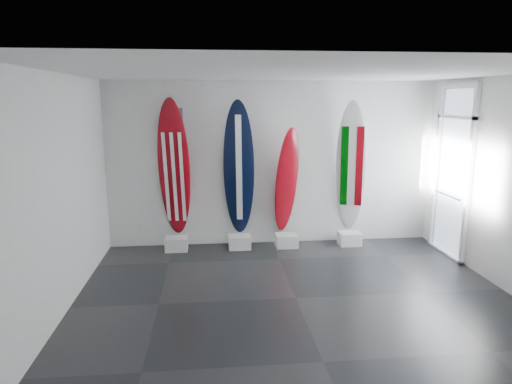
{
  "coord_description": "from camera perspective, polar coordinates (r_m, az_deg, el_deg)",
  "views": [
    {
      "loc": [
        -1.12,
        -5.69,
        2.68
      ],
      "look_at": [
        -0.41,
        1.4,
        1.21
      ],
      "focal_mm": 31.78,
      "sensor_mm": 36.0,
      "label": 1
    }
  ],
  "objects": [
    {
      "name": "surfboard_usa",
      "position": [
        8.09,
        -10.26,
        2.9
      ],
      "size": [
        0.62,
        0.52,
        2.47
      ],
      "primitive_type": "ellipsoid",
      "rotation": [
        0.15,
        0.0,
        -0.14
      ],
      "color": "maroon",
      "rests_on": "display_block_usa"
    },
    {
      "name": "surfboard_italy",
      "position": [
        8.46,
        11.87,
        3.09
      ],
      "size": [
        0.69,
        0.64,
        2.44
      ],
      "primitive_type": "ellipsoid",
      "rotation": [
        0.17,
        0.0,
        -0.33
      ],
      "color": "white",
      "rests_on": "display_block_italy"
    },
    {
      "name": "wall_outlet",
      "position": [
        8.6,
        -14.43,
        -4.41
      ],
      "size": [
        0.09,
        0.02,
        0.13
      ],
      "primitive_type": "cube",
      "color": "silver",
      "rests_on": "wall_back"
    },
    {
      "name": "display_block_navy",
      "position": [
        8.29,
        -2.06,
        -6.31
      ],
      "size": [
        0.4,
        0.3,
        0.24
      ],
      "primitive_type": "cube",
      "color": "white",
      "rests_on": "floor"
    },
    {
      "name": "wall_back",
      "position": [
        8.35,
        2.06,
        3.55
      ],
      "size": [
        6.0,
        0.0,
        6.0
      ],
      "primitive_type": "plane",
      "rotation": [
        1.57,
        0.0,
        0.0
      ],
      "color": "silver",
      "rests_on": "ground"
    },
    {
      "name": "wall_front",
      "position": [
        3.58,
        12.95,
        -7.84
      ],
      "size": [
        6.0,
        0.0,
        6.0
      ],
      "primitive_type": "plane",
      "rotation": [
        -1.57,
        0.0,
        0.0
      ],
      "color": "silver",
      "rests_on": "ground"
    },
    {
      "name": "ceiling",
      "position": [
        5.81,
        5.59,
        14.79
      ],
      "size": [
        6.0,
        6.0,
        0.0
      ],
      "primitive_type": "plane",
      "rotation": [
        3.14,
        0.0,
        0.0
      ],
      "color": "white",
      "rests_on": "wall_back"
    },
    {
      "name": "wall_left",
      "position": [
        6.11,
        -23.52,
        -0.43
      ],
      "size": [
        0.0,
        5.0,
        5.0
      ],
      "primitive_type": "plane",
      "rotation": [
        1.57,
        0.0,
        1.57
      ],
      "color": "silver",
      "rests_on": "ground"
    },
    {
      "name": "display_block_swiss",
      "position": [
        8.39,
        3.89,
        -6.12
      ],
      "size": [
        0.4,
        0.3,
        0.24
      ],
      "primitive_type": "cube",
      "color": "white",
      "rests_on": "floor"
    },
    {
      "name": "surfboard_swiss",
      "position": [
        8.22,
        3.88,
        1.39
      ],
      "size": [
        0.56,
        0.54,
        1.97
      ],
      "primitive_type": "ellipsoid",
      "rotation": [
        0.17,
        0.0,
        0.36
      ],
      "color": "maroon",
      "rests_on": "display_block_swiss"
    },
    {
      "name": "floor",
      "position": [
        6.39,
        5.05,
        -13.16
      ],
      "size": [
        6.0,
        6.0,
        0.0
      ],
      "primitive_type": "plane",
      "color": "black",
      "rests_on": "ground"
    },
    {
      "name": "surfboard_navy",
      "position": [
        8.08,
        -2.18,
        2.95
      ],
      "size": [
        0.59,
        0.4,
        2.44
      ],
      "primitive_type": "ellipsoid",
      "rotation": [
        0.1,
        0.0,
        -0.16
      ],
      "color": "black",
      "rests_on": "display_block_navy"
    },
    {
      "name": "display_block_usa",
      "position": [
        8.3,
        -9.98,
        -6.46
      ],
      "size": [
        0.4,
        0.3,
        0.24
      ],
      "primitive_type": "cube",
      "color": "white",
      "rests_on": "floor"
    },
    {
      "name": "display_block_italy",
      "position": [
        8.66,
        11.7,
        -5.77
      ],
      "size": [
        0.4,
        0.3,
        0.24
      ],
      "primitive_type": "cube",
      "color": "white",
      "rests_on": "floor"
    },
    {
      "name": "glass_door",
      "position": [
        8.41,
        23.49,
        2.13
      ],
      "size": [
        0.12,
        1.16,
        2.85
      ],
      "primitive_type": null,
      "color": "white",
      "rests_on": "floor"
    }
  ]
}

